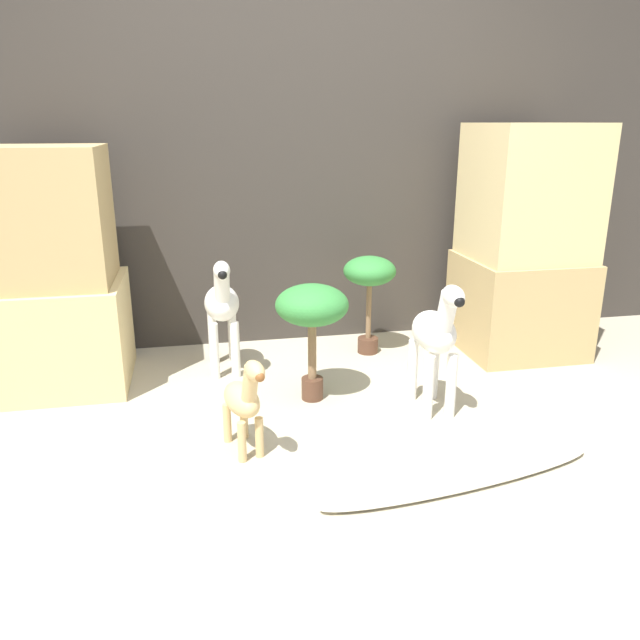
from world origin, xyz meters
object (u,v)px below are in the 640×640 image
object	(u,v)px
zebra_right	(436,336)
zebra_left	(222,307)
giraffe_figurine	(244,399)
surfboard	(461,477)
potted_palm_front	(369,278)
potted_palm_back	(312,310)

from	to	relation	value
zebra_right	zebra_left	size ratio (longest dim) A/B	1.00
giraffe_figurine	zebra_right	bearing A→B (deg)	13.85
zebra_left	surfboard	world-z (taller)	zebra_left
potted_palm_front	potted_palm_back	world-z (taller)	same
zebra_right	giraffe_figurine	xyz separation A→B (m)	(-0.95, -0.23, -0.14)
potted_palm_back	surfboard	size ratio (longest dim) A/B	0.49
potted_palm_back	surfboard	bearing A→B (deg)	-64.05
zebra_right	potted_palm_front	distance (m)	0.86
potted_palm_front	surfboard	size ratio (longest dim) A/B	0.49
zebra_left	potted_palm_back	xyz separation A→B (m)	(0.42, -0.46, 0.09)
zebra_right	surfboard	xyz separation A→B (m)	(-0.13, -0.64, -0.37)
zebra_left	potted_palm_front	world-z (taller)	zebra_left
giraffe_figurine	potted_palm_front	size ratio (longest dim) A/B	0.78
giraffe_figurine	surfboard	size ratio (longest dim) A/B	0.38
zebra_left	giraffe_figurine	xyz separation A→B (m)	(0.04, -0.94, -0.14)
potted_palm_front	surfboard	xyz separation A→B (m)	(-0.03, -1.50, -0.46)
giraffe_figurine	potted_palm_front	world-z (taller)	potted_palm_front
surfboard	potted_palm_back	bearing A→B (deg)	115.95
giraffe_figurine	potted_palm_back	world-z (taller)	potted_palm_back
zebra_right	potted_palm_front	size ratio (longest dim) A/B	1.13
potted_palm_back	zebra_right	bearing A→B (deg)	-24.03
zebra_right	potted_palm_front	xyz separation A→B (m)	(-0.09, 0.85, 0.09)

